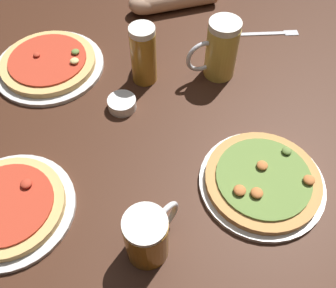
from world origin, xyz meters
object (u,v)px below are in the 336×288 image
(pizza_plate_near, at_px, (262,181))
(ramekin_sauce, at_px, (122,104))
(beer_mug_dark, at_px, (220,50))
(beer_mug_pale, at_px, (142,54))
(beer_mug_amber, at_px, (148,236))
(pizza_plate_side, at_px, (9,207))
(fork_left, at_px, (266,33))
(pizza_plate_far, at_px, (49,64))

(pizza_plate_near, bearing_deg, ramekin_sauce, 129.89)
(beer_mug_dark, xyz_separation_m, beer_mug_pale, (-0.21, 0.04, -0.00))
(pizza_plate_near, height_order, beer_mug_amber, beer_mug_amber)
(beer_mug_amber, bearing_deg, pizza_plate_side, 149.55)
(fork_left, bearing_deg, ramekin_sauce, -159.00)
(pizza_plate_side, bearing_deg, pizza_plate_far, 74.99)
(pizza_plate_side, relative_size, beer_mug_amber, 2.19)
(pizza_plate_near, bearing_deg, fork_left, 65.46)
(beer_mug_amber, bearing_deg, ramekin_sauce, 87.18)
(pizza_plate_near, xyz_separation_m, ramekin_sauce, (-0.27, 0.32, -0.00))
(pizza_plate_side, height_order, ramekin_sauce, pizza_plate_side)
(pizza_plate_far, relative_size, pizza_plate_side, 1.10)
(pizza_plate_side, bearing_deg, fork_left, 28.40)
(pizza_plate_side, height_order, beer_mug_dark, beer_mug_dark)
(beer_mug_dark, bearing_deg, fork_left, 31.97)
(pizza_plate_side, distance_m, beer_mug_pale, 0.51)
(beer_mug_dark, bearing_deg, beer_mug_amber, -123.88)
(pizza_plate_near, height_order, fork_left, pizza_plate_near)
(fork_left, bearing_deg, pizza_plate_far, 178.67)
(pizza_plate_far, distance_m, pizza_plate_side, 0.47)
(ramekin_sauce, height_order, fork_left, ramekin_sauce)
(pizza_plate_far, height_order, beer_mug_amber, beer_mug_amber)
(beer_mug_pale, xyz_separation_m, fork_left, (0.42, 0.09, -0.08))
(pizza_plate_side, relative_size, ramekin_sauce, 3.77)
(pizza_plate_near, height_order, beer_mug_pale, beer_mug_pale)
(beer_mug_amber, relative_size, ramekin_sauce, 1.72)
(pizza_plate_side, xyz_separation_m, ramekin_sauce, (0.30, 0.24, -0.00))
(pizza_plate_side, bearing_deg, beer_mug_pale, 41.92)
(pizza_plate_near, height_order, pizza_plate_side, same)
(pizza_plate_side, bearing_deg, ramekin_sauce, 38.83)
(beer_mug_amber, bearing_deg, beer_mug_pale, 78.70)
(pizza_plate_far, bearing_deg, ramekin_sauce, -49.59)
(beer_mug_amber, distance_m, ramekin_sauce, 0.41)
(pizza_plate_far, height_order, fork_left, pizza_plate_far)
(beer_mug_amber, distance_m, beer_mug_pale, 0.51)
(pizza_plate_side, height_order, beer_mug_amber, beer_mug_amber)
(beer_mug_dark, bearing_deg, pizza_plate_side, -152.93)
(ramekin_sauce, bearing_deg, beer_mug_pale, 51.12)
(beer_mug_pale, distance_m, ramekin_sauce, 0.15)
(beer_mug_dark, distance_m, fork_left, 0.26)
(pizza_plate_far, relative_size, beer_mug_dark, 1.83)
(pizza_plate_near, relative_size, pizza_plate_far, 0.92)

